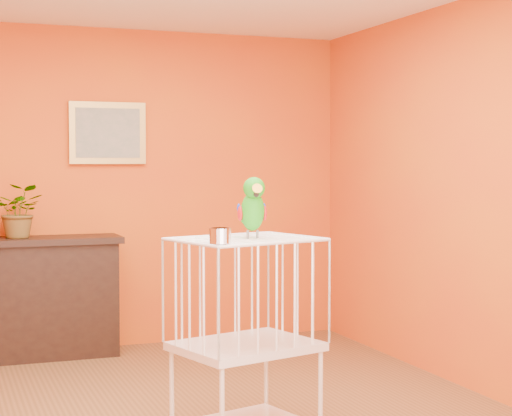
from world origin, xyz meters
name	(u,v)px	position (x,y,z in m)	size (l,w,h in m)	color
room_shell	(181,149)	(0.00, 0.00, 1.58)	(4.50, 4.50, 4.50)	#C73D12
console_cabinet	(38,298)	(-0.58, 2.03, 0.47)	(1.26, 0.45, 0.93)	black
potted_plant	(20,217)	(-0.71, 1.98, 1.10)	(0.37, 0.41, 0.32)	#26722D
framed_picture	(108,133)	(0.00, 2.22, 1.75)	(0.62, 0.04, 0.50)	gold
birdcage	(246,336)	(0.25, -0.39, 0.57)	(0.83, 0.72, 1.10)	white
feed_cup	(220,236)	(0.01, -0.67, 1.15)	(0.11, 0.11, 0.08)	silver
parrot	(253,207)	(0.29, -0.40, 1.27)	(0.17, 0.30, 0.33)	#59544C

